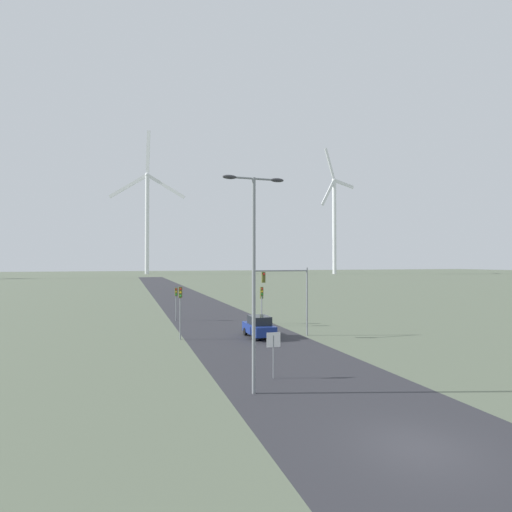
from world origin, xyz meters
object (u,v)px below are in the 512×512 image
at_px(traffic_light_post_near_right, 262,297).
at_px(traffic_light_post_mid_right, 262,299).
at_px(car_approaching, 259,327).
at_px(wind_turbine_left, 147,213).
at_px(stop_sign_near, 273,346).
at_px(traffic_light_post_near_left, 180,301).
at_px(traffic_light_post_mid_left, 176,296).
at_px(wind_turbine_center, 334,217).
at_px(streetlamp, 254,258).
at_px(traffic_light_mast_overhead, 289,287).

bearing_deg(traffic_light_post_near_right, traffic_light_post_mid_right, 71.83).
relative_size(car_approaching, wind_turbine_left, 0.05).
bearing_deg(stop_sign_near, traffic_light_post_mid_right, 73.21).
height_order(stop_sign_near, car_approaching, stop_sign_near).
relative_size(traffic_light_post_near_left, traffic_light_post_mid_right, 1.24).
distance_m(traffic_light_post_mid_left, wind_turbine_center, 187.19).
xyz_separation_m(traffic_light_post_near_right, traffic_light_post_mid_left, (-7.75, 6.31, -0.22)).
height_order(streetlamp, traffic_light_post_mid_left, streetlamp).
relative_size(traffic_light_post_near_right, traffic_light_post_mid_right, 1.12).
height_order(traffic_light_post_mid_right, car_approaching, traffic_light_post_mid_right).
bearing_deg(stop_sign_near, traffic_light_post_near_left, 105.32).
distance_m(stop_sign_near, wind_turbine_left, 208.53).
height_order(traffic_light_mast_overhead, car_approaching, traffic_light_mast_overhead).
bearing_deg(wind_turbine_left, traffic_light_post_mid_right, -89.06).
relative_size(traffic_light_post_near_right, car_approaching, 0.95).
bearing_deg(wind_turbine_center, traffic_light_mast_overhead, -120.18).
distance_m(wind_turbine_left, wind_turbine_center, 103.50).
xyz_separation_m(streetlamp, wind_turbine_left, (4.34, 208.13, 27.23)).
height_order(stop_sign_near, traffic_light_post_mid_right, traffic_light_post_mid_right).
xyz_separation_m(streetlamp, traffic_light_post_near_left, (-1.68, 14.79, -3.39)).
relative_size(traffic_light_post_mid_right, car_approaching, 0.85).
xyz_separation_m(traffic_light_post_mid_right, traffic_light_mast_overhead, (-0.03, -7.51, 1.67)).
xyz_separation_m(stop_sign_near, wind_turbine_left, (2.54, 206.04, 32.03)).
bearing_deg(traffic_light_post_mid_left, traffic_light_post_near_right, -39.16).
height_order(traffic_light_post_near_left, wind_turbine_center, wind_turbine_center).
bearing_deg(wind_turbine_left, traffic_light_mast_overhead, -89.10).
relative_size(stop_sign_near, traffic_light_post_mid_left, 0.70).
xyz_separation_m(traffic_light_post_mid_left, car_approaching, (5.57, -12.00, -1.74)).
height_order(traffic_light_post_mid_left, wind_turbine_center, wind_turbine_center).
distance_m(traffic_light_post_mid_right, traffic_light_mast_overhead, 7.69).
relative_size(wind_turbine_left, wind_turbine_center, 1.15).
relative_size(traffic_light_post_mid_right, wind_turbine_center, 0.05).
relative_size(traffic_light_post_near_right, traffic_light_post_mid_left, 1.08).
bearing_deg(traffic_light_mast_overhead, traffic_light_post_mid_right, 89.76).
xyz_separation_m(traffic_light_post_mid_right, wind_turbine_center, (96.04, 157.70, 28.85)).
bearing_deg(car_approaching, stop_sign_near, -104.53).
distance_m(traffic_light_post_near_left, traffic_light_post_near_right, 9.79).
xyz_separation_m(stop_sign_near, car_approaching, (3.00, 11.58, -0.85)).
bearing_deg(wind_turbine_center, car_approaching, -120.91).
xyz_separation_m(stop_sign_near, traffic_light_mast_overhead, (5.60, 11.17, 2.48)).
bearing_deg(traffic_light_post_mid_right, wind_turbine_center, 58.66).
relative_size(traffic_light_post_near_right, wind_turbine_center, 0.06).
distance_m(streetlamp, wind_turbine_center, 207.78).
bearing_deg(traffic_light_post_mid_right, traffic_light_post_near_left, -146.73).
height_order(traffic_light_post_mid_right, wind_turbine_center, wind_turbine_center).
relative_size(traffic_light_post_near_left, wind_turbine_center, 0.06).
bearing_deg(traffic_light_post_near_left, traffic_light_post_mid_right, 33.27).
xyz_separation_m(streetlamp, stop_sign_near, (1.80, 2.09, -4.80)).
height_order(traffic_light_post_near_left, car_approaching, traffic_light_post_near_left).
distance_m(traffic_light_post_near_right, car_approaching, 6.40).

